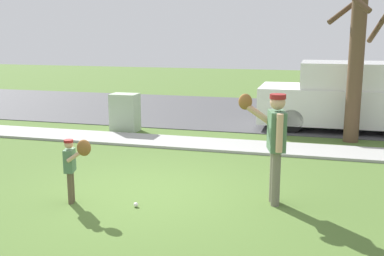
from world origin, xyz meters
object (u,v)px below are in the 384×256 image
object	(u,v)px
person_adult	(274,136)
baseball	(136,205)
person_child	(73,161)
street_tree_near	(357,44)
utility_cabinet	(125,113)
parked_van_white	(351,98)

from	to	relation	value
person_adult	baseball	distance (m)	2.43
person_child	street_tree_near	bearing A→B (deg)	37.11
baseball	utility_cabinet	xyz separation A→B (m)	(-2.45, 5.32, 0.49)
utility_cabinet	parked_van_white	distance (m)	6.31
person_child	street_tree_near	distance (m)	7.51
person_child	baseball	world-z (taller)	person_child
baseball	parked_van_white	world-z (taller)	parked_van_white
person_child	parked_van_white	size ratio (longest dim) A/B	0.22
street_tree_near	parked_van_white	xyz separation A→B (m)	(0.04, 1.53, -1.52)
person_child	parked_van_white	bearing A→B (deg)	43.27
baseball	utility_cabinet	distance (m)	5.88
person_adult	person_child	world-z (taller)	person_adult
person_adult	person_child	size ratio (longest dim) A/B	1.64
street_tree_near	parked_van_white	size ratio (longest dim) A/B	0.91
utility_cabinet	parked_van_white	bearing A→B (deg)	16.86
person_adult	person_child	distance (m)	3.19
person_child	utility_cabinet	distance (m)	5.62
person_child	baseball	size ratio (longest dim) A/B	14.64
person_adult	utility_cabinet	bearing A→B (deg)	-60.06
utility_cabinet	parked_van_white	size ratio (longest dim) A/B	0.21
person_child	baseball	xyz separation A→B (m)	(1.00, 0.11, -0.67)
person_child	street_tree_near	xyz separation A→B (m)	(4.54, 5.73, 1.72)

